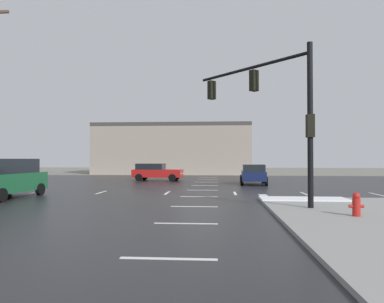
{
  "coord_description": "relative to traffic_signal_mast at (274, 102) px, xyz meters",
  "views": [
    {
      "loc": [
        1.01,
        -21.35,
        2.06
      ],
      "look_at": [
        -1.14,
        8.6,
        2.64
      ],
      "focal_mm": 33.92,
      "sensor_mm": 36.0,
      "label": 1
    }
  ],
  "objects": [
    {
      "name": "traffic_signal_mast",
      "position": [
        0.0,
        0.0,
        0.0
      ],
      "size": [
        4.55,
        5.02,
        6.5
      ],
      "rotation": [
        0.0,
        0.0,
        2.31
      ],
      "color": "black",
      "rests_on": "sidewalk_corner"
    },
    {
      "name": "sedan_navy",
      "position": [
        0.37,
        13.17,
        -3.65
      ],
      "size": [
        2.19,
        4.61,
        1.58
      ],
      "rotation": [
        0.0,
        0.0,
        1.52
      ],
      "color": "#141E47",
      "rests_on": "road_asphalt"
    },
    {
      "name": "road_asphalt",
      "position": [
        -3.41,
        5.58,
        -4.49
      ],
      "size": [
        44.0,
        44.0,
        0.02
      ],
      "primitive_type": "cube",
      "color": "#232326",
      "rests_on": "ground_plane"
    },
    {
      "name": "lane_markings",
      "position": [
        -2.21,
        4.2,
        -4.48
      ],
      "size": [
        36.15,
        36.15,
        0.01
      ],
      "color": "silver",
      "rests_on": "road_asphalt"
    },
    {
      "name": "sedan_red",
      "position": [
        -8.1,
        17.25,
        -3.65
      ],
      "size": [
        4.63,
        2.27,
        1.58
      ],
      "rotation": [
        0.0,
        0.0,
        -0.07
      ],
      "color": "#B21919",
      "rests_on": "road_asphalt"
    },
    {
      "name": "strip_building_background",
      "position": [
        -8.51,
        33.57,
        -1.15
      ],
      "size": [
        20.64,
        8.0,
        6.7
      ],
      "color": "gray",
      "rests_on": "ground_plane"
    },
    {
      "name": "snow_strip_curbside",
      "position": [
        1.59,
        1.58,
        -4.33
      ],
      "size": [
        4.0,
        1.6,
        0.06
      ],
      "primitive_type": "cube",
      "color": "white",
      "rests_on": "sidewalk_corner"
    },
    {
      "name": "fire_hydrant",
      "position": [
        2.2,
        -3.31,
        -3.96
      ],
      "size": [
        0.48,
        0.26,
        0.79
      ],
      "color": "red",
      "rests_on": "sidewalk_corner"
    },
    {
      "name": "ground_plane",
      "position": [
        -3.41,
        5.58,
        -4.5
      ],
      "size": [
        120.0,
        120.0,
        0.0
      ],
      "primitive_type": "plane",
      "color": "slate"
    },
    {
      "name": "suv_green",
      "position": [
        -13.34,
        2.15,
        -3.41
      ],
      "size": [
        2.43,
        4.94,
        2.03
      ],
      "rotation": [
        0.0,
        0.0,
        -1.64
      ],
      "color": "#195933",
      "rests_on": "road_asphalt"
    }
  ]
}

